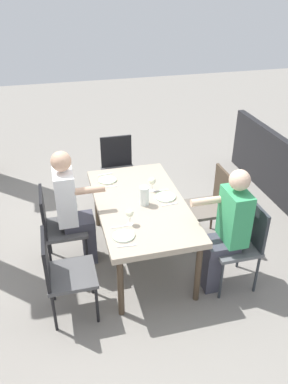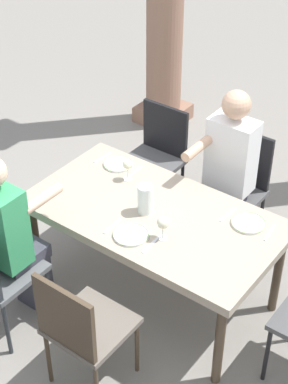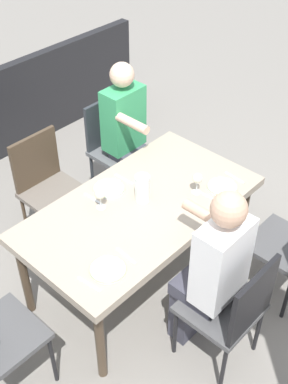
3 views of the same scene
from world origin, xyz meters
The scene contains 19 objects.
ground_plane centered at (0.00, 0.00, 0.00)m, with size 16.00×16.00×0.00m, color gray.
dining_table centered at (0.00, 0.00, 0.67)m, with size 1.67×0.91×0.74m.
chair_west_north centered at (-0.61, 0.87, 0.51)m, with size 0.44×0.44×0.89m.
chair_mid_north centered at (0.13, 0.88, 0.52)m, with size 0.44×0.44×0.91m.
chair_mid_south centered at (0.13, -0.88, 0.52)m, with size 0.44×0.44×0.91m.
diner_woman_green centered at (0.13, 0.70, 0.71)m, with size 0.35×0.49×1.34m.
diner_man_white centered at (-0.61, -0.70, 0.70)m, with size 0.35×0.49×1.31m.
plate_0 centered at (-0.53, 0.29, 0.74)m, with size 0.22×0.22×0.02m.
wine_glass_0 centered at (-0.37, 0.19, 0.85)m, with size 0.07×0.07×0.16m.
fork_0 centered at (-0.68, 0.29, 0.74)m, with size 0.02×0.17×0.01m, color silver.
spoon_0 centered at (-0.38, 0.29, 0.74)m, with size 0.02×0.17×0.01m, color silver.
plate_1 centered at (0.03, -0.28, 0.74)m, with size 0.23×0.23×0.02m.
wine_glass_1 centered at (0.20, -0.18, 0.85)m, with size 0.08×0.08×0.16m.
fork_1 centered at (-0.12, -0.28, 0.74)m, with size 0.02×0.17×0.01m, color silver.
spoon_1 centered at (0.18, -0.28, 0.74)m, with size 0.02×0.17×0.01m, color silver.
plate_2 centered at (0.55, 0.26, 0.74)m, with size 0.22×0.22×0.02m.
fork_2 centered at (0.40, 0.26, 0.74)m, with size 0.02×0.17×0.01m, color silver.
spoon_2 centered at (0.70, 0.26, 0.74)m, with size 0.02×0.17×0.01m, color silver.
water_pitcher centered at (-0.05, -0.03, 0.83)m, with size 0.10×0.10×0.20m.
Camera 2 is at (1.84, -2.57, 3.21)m, focal length 57.87 mm.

